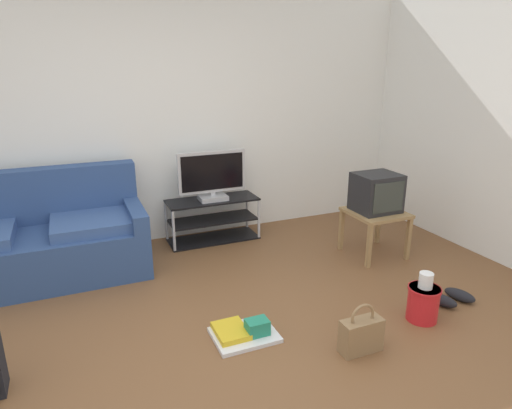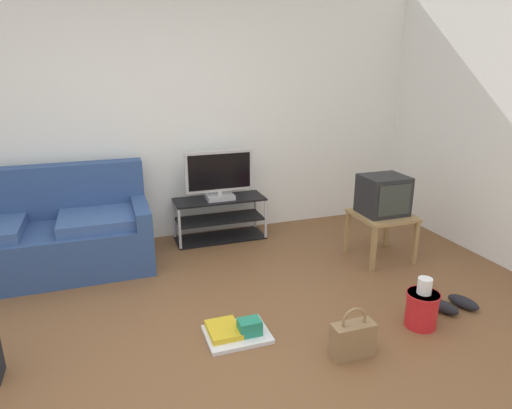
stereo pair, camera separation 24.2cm
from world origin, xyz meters
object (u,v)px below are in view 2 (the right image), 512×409
handbag (353,338)px  cleaning_bucket (422,307)px  flat_tv (219,176)px  sneakers_pair (453,304)px  tv_stand (220,219)px  floor_tray (236,331)px  crt_tv (383,195)px  side_table (382,221)px  couch (44,236)px

handbag → cleaning_bucket: cleaning_bucket is taller
flat_tv → sneakers_pair: bearing=-56.4°
tv_stand → floor_tray: bearing=-101.3°
tv_stand → cleaning_bucket: tv_stand is taller
handbag → tv_stand: bearing=97.4°
crt_tv → sneakers_pair: crt_tv is taller
sneakers_pair → floor_tray: size_ratio=0.88×
side_table → flat_tv: bearing=144.0°
crt_tv → handbag: 1.77m
tv_stand → flat_tv: flat_tv is taller
handbag → floor_tray: handbag is taller
tv_stand → flat_tv: size_ratio=1.34×
floor_tray → side_table: bearing=25.3°
cleaning_bucket → side_table: bearing=70.1°
tv_stand → flat_tv: 0.49m
tv_stand → handbag: tv_stand is taller
side_table → handbag: side_table is taller
couch → side_table: 3.22m
flat_tv → handbag: flat_tv is taller
handbag → floor_tray: bearing=145.6°
handbag → sneakers_pair: handbag is taller
crt_tv → sneakers_pair: 1.22m
handbag → cleaning_bucket: 0.68m
floor_tray → tv_stand: bearing=78.7°
couch → side_table: couch is taller
cleaning_bucket → sneakers_pair: (0.40, 0.10, -0.11)m
handbag → sneakers_pair: 1.09m
flat_tv → handbag: bearing=-82.5°
cleaning_bucket → floor_tray: cleaning_bucket is taller
side_table → floor_tray: side_table is taller
flat_tv → side_table: bearing=-36.0°
tv_stand → cleaning_bucket: bearing=-66.0°
cleaning_bucket → floor_tray: size_ratio=0.87×
side_table → sneakers_pair: (-0.02, -1.04, -0.35)m
cleaning_bucket → floor_tray: 1.38m
crt_tv → floor_tray: crt_tv is taller
side_table → sneakers_pair: size_ratio=1.33×
crt_tv → tv_stand: bearing=143.8°
couch → cleaning_bucket: 3.34m
side_table → couch: bearing=165.5°
couch → tv_stand: size_ratio=1.93×
flat_tv → handbag: 2.38m
handbag → side_table: bearing=50.0°
tv_stand → floor_tray: tv_stand is taller
couch → cleaning_bucket: couch is taller
flat_tv → floor_tray: size_ratio=1.63×
couch → cleaning_bucket: (2.71, -1.95, -0.18)m
flat_tv → sneakers_pair: flat_tv is taller
sneakers_pair → couch: bearing=149.2°
sneakers_pair → floor_tray: 1.75m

